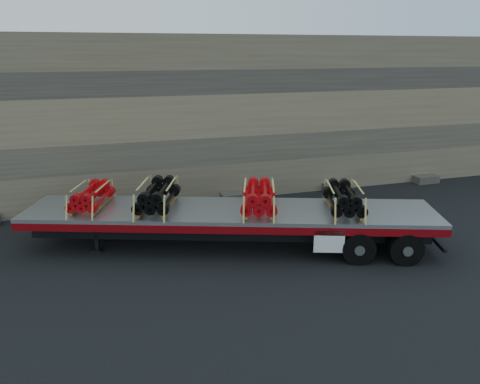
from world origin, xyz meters
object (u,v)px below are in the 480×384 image
object	(u,v)px
bundle_midfront	(158,196)
bundle_midrear	(259,198)
trailer	(230,228)
bundle_front	(92,197)
bundle_rear	(344,199)

from	to	relation	value
bundle_midfront	bundle_midrear	bearing A→B (deg)	-0.00
bundle_midfront	bundle_midrear	xyz separation A→B (m)	(3.14, -1.13, -0.01)
trailer	bundle_front	bearing A→B (deg)	180.00
trailer	bundle_midfront	size ratio (longest dim) A/B	5.86
trailer	bundle_rear	size ratio (longest dim) A/B	6.12
trailer	bundle_midrear	world-z (taller)	bundle_midrear
trailer	bundle_front	world-z (taller)	bundle_front
trailer	bundle_midfront	distance (m)	2.63
trailer	bundle_rear	bearing A→B (deg)	0.00
trailer	bundle_midfront	bearing A→B (deg)	180.00
bundle_midfront	bundle_midrear	world-z (taller)	bundle_midfront
bundle_midfront	trailer	bearing A→B (deg)	-0.00
trailer	bundle_midrear	size ratio (longest dim) A/B	6.01
bundle_midfront	bundle_rear	bearing A→B (deg)	0.00
bundle_rear	trailer	bearing A→B (deg)	180.00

